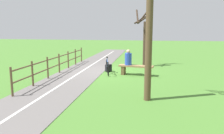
{
  "coord_description": "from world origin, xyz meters",
  "views": [
    {
      "loc": [
        -2.85,
        11.63,
        2.28
      ],
      "look_at": [
        -0.92,
        3.0,
        0.77
      ],
      "focal_mm": 34.22,
      "sensor_mm": 36.0,
      "label": 1
    }
  ],
  "objects_px": {
    "person_seated": "(128,58)",
    "tree_far_left": "(145,39)",
    "bicycle": "(107,67)",
    "tree_mid_field": "(150,30)",
    "backpack": "(109,68)",
    "bench": "(136,68)"
  },
  "relations": [
    {
      "from": "person_seated",
      "to": "bicycle",
      "type": "distance_m",
      "value": 1.22
    },
    {
      "from": "backpack",
      "to": "tree_far_left",
      "type": "bearing_deg",
      "value": -127.3
    },
    {
      "from": "tree_mid_field",
      "to": "person_seated",
      "type": "bearing_deg",
      "value": -72.54
    },
    {
      "from": "person_seated",
      "to": "backpack",
      "type": "relative_size",
      "value": 1.98
    },
    {
      "from": "bicycle",
      "to": "backpack",
      "type": "bearing_deg",
      "value": 170.08
    },
    {
      "from": "bench",
      "to": "bicycle",
      "type": "height_order",
      "value": "bicycle"
    },
    {
      "from": "bench",
      "to": "tree_far_left",
      "type": "bearing_deg",
      "value": -87.81
    },
    {
      "from": "bench",
      "to": "backpack",
      "type": "height_order",
      "value": "bench"
    },
    {
      "from": "bench",
      "to": "backpack",
      "type": "distance_m",
      "value": 1.74
    },
    {
      "from": "tree_mid_field",
      "to": "tree_far_left",
      "type": "distance_m",
      "value": 7.01
    },
    {
      "from": "bench",
      "to": "tree_mid_field",
      "type": "distance_m",
      "value": 4.48
    },
    {
      "from": "bench",
      "to": "person_seated",
      "type": "height_order",
      "value": "person_seated"
    },
    {
      "from": "person_seated",
      "to": "tree_far_left",
      "type": "height_order",
      "value": "tree_far_left"
    },
    {
      "from": "backpack",
      "to": "bicycle",
      "type": "bearing_deg",
      "value": 97.73
    },
    {
      "from": "bicycle",
      "to": "tree_mid_field",
      "type": "bearing_deg",
      "value": 13.15
    },
    {
      "from": "person_seated",
      "to": "bicycle",
      "type": "bearing_deg",
      "value": 6.39
    },
    {
      "from": "backpack",
      "to": "tree_far_left",
      "type": "distance_m",
      "value": 3.38
    },
    {
      "from": "person_seated",
      "to": "tree_mid_field",
      "type": "height_order",
      "value": "tree_mid_field"
    },
    {
      "from": "person_seated",
      "to": "backpack",
      "type": "height_order",
      "value": "person_seated"
    },
    {
      "from": "tree_mid_field",
      "to": "bicycle",
      "type": "bearing_deg",
      "value": -59.2
    },
    {
      "from": "bench",
      "to": "backpack",
      "type": "bearing_deg",
      "value": -15.02
    },
    {
      "from": "bench",
      "to": "person_seated",
      "type": "relative_size",
      "value": 2.26
    }
  ]
}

